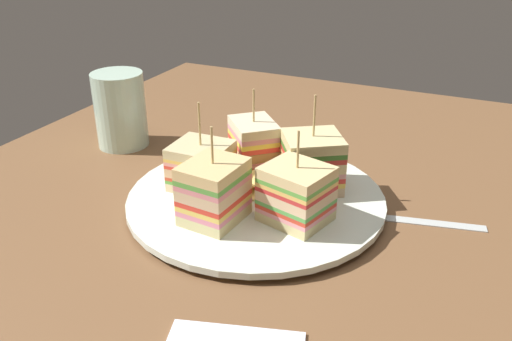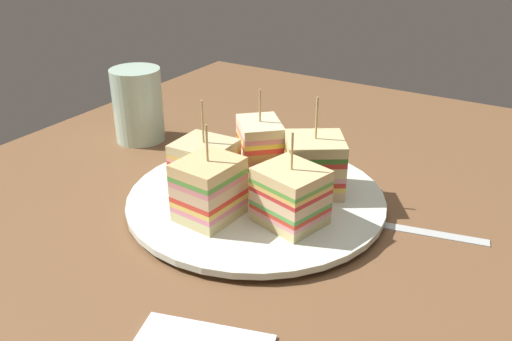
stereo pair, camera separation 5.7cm
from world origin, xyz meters
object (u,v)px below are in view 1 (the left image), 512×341
object	(u,v)px
sandwich_wedge_1	(214,192)
chip_pile	(250,182)
sandwich_wedge_3	(312,162)
drinking_glass	(121,115)
sandwich_wedge_0	(202,166)
spoon	(369,213)
plate	(256,199)
sandwich_wedge_4	(254,146)
sandwich_wedge_2	(296,194)

from	to	relation	value
sandwich_wedge_1	chip_pile	world-z (taller)	sandwich_wedge_1
sandwich_wedge_3	drinking_glass	size ratio (longest dim) A/B	1.06
sandwich_wedge_0	spoon	distance (cm)	18.94
plate	drinking_glass	world-z (taller)	drinking_glass
sandwich_wedge_3	sandwich_wedge_4	bearing A→B (deg)	-43.33
sandwich_wedge_3	chip_pile	world-z (taller)	sandwich_wedge_3
sandwich_wedge_2	chip_pile	distance (cm)	7.91
spoon	plate	bearing A→B (deg)	1.20
plate	sandwich_wedge_1	bearing A→B (deg)	-15.54
sandwich_wedge_1	chip_pile	size ratio (longest dim) A/B	1.24
sandwich_wedge_1	sandwich_wedge_2	distance (cm)	8.09
sandwich_wedge_2	spoon	size ratio (longest dim) A/B	0.61
sandwich_wedge_0	drinking_glass	bearing A→B (deg)	153.05
plate	sandwich_wedge_3	xyz separation A→B (cm)	(-4.27, 4.78, 3.60)
sandwich_wedge_3	drinking_glass	distance (cm)	28.70
sandwich_wedge_2	drinking_glass	xyz separation A→B (cm)	(-10.69, -29.41, 0.17)
plate	sandwich_wedge_4	size ratio (longest dim) A/B	2.81
sandwich_wedge_4	sandwich_wedge_1	bearing A→B (deg)	-36.43
plate	drinking_glass	xyz separation A→B (cm)	(-7.75, -23.72, 3.57)
drinking_glass	chip_pile	bearing A→B (deg)	72.67
sandwich_wedge_0	spoon	xyz separation A→B (cm)	(-3.35, 18.33, -3.39)
sandwich_wedge_0	sandwich_wedge_3	distance (cm)	12.16
plate	sandwich_wedge_2	world-z (taller)	sandwich_wedge_2
plate	sandwich_wedge_1	world-z (taller)	sandwich_wedge_1
sandwich_wedge_1	sandwich_wedge_3	size ratio (longest dim) A/B	0.92
sandwich_wedge_0	chip_pile	size ratio (longest dim) A/B	1.23
spoon	drinking_glass	distance (cm)	36.22
sandwich_wedge_2	sandwich_wedge_4	world-z (taller)	sandwich_wedge_4
sandwich_wedge_1	drinking_glass	world-z (taller)	sandwich_wedge_1
sandwich_wedge_1	drinking_glass	size ratio (longest dim) A/B	0.98
spoon	drinking_glass	bearing A→B (deg)	-19.98
sandwich_wedge_3	sandwich_wedge_1	bearing A→B (deg)	25.40
chip_pile	spoon	xyz separation A→B (cm)	(-2.15, 13.04, -1.92)
sandwich_wedge_4	spoon	bearing A→B (deg)	36.86
sandwich_wedge_1	sandwich_wedge_3	bearing A→B (deg)	-26.76
plate	sandwich_wedge_1	distance (cm)	7.35
sandwich_wedge_4	drinking_glass	size ratio (longest dim) A/B	0.99
spoon	sandwich_wedge_1	bearing A→B (deg)	21.25
sandwich_wedge_0	sandwich_wedge_3	bearing A→B (deg)	21.81
sandwich_wedge_0	sandwich_wedge_2	distance (cm)	12.33
sandwich_wedge_0	spoon	world-z (taller)	sandwich_wedge_0
sandwich_wedge_2	sandwich_wedge_3	distance (cm)	7.28
spoon	sandwich_wedge_4	bearing A→B (deg)	-23.10
sandwich_wedge_4	sandwich_wedge_0	bearing A→B (deg)	-71.28
sandwich_wedge_3	plate	bearing A→B (deg)	9.08
drinking_glass	sandwich_wedge_1	bearing A→B (deg)	57.67
sandwich_wedge_0	chip_pile	world-z (taller)	sandwich_wedge_0
sandwich_wedge_3	sandwich_wedge_4	xyz separation A→B (cm)	(-1.44, -7.69, -0.05)
chip_pile	sandwich_wedge_2	bearing A→B (deg)	61.87
chip_pile	drinking_glass	xyz separation A→B (cm)	(-7.06, -22.63, 2.03)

